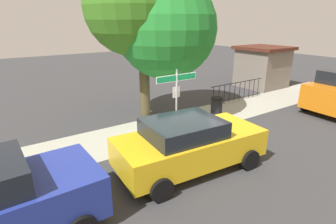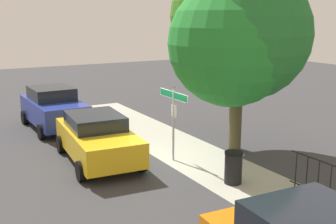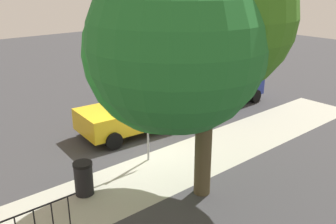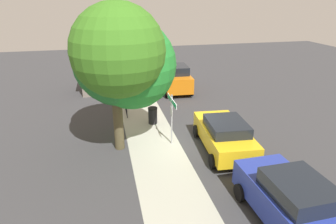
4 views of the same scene
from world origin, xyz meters
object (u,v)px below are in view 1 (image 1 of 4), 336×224
Objects in this scene: car_yellow at (189,143)px; utility_shed at (262,66)px; street_sign at (177,89)px; shade_tree at (154,20)px; trash_bin at (216,108)px.

car_yellow is 1.52× the size of utility_shed.
utility_shed reaches higher than street_sign.
car_yellow is 12.27m from utility_shed.
car_yellow is (-1.63, -4.53, -3.49)m from shade_tree.
shade_tree reaches higher than street_sign.
shade_tree is at bearing -172.78° from utility_shed.
trash_bin is (3.88, 2.80, -0.34)m from car_yellow.
car_yellow is at bearing -144.16° from trash_bin.
shade_tree is 9.76m from utility_shed.
shade_tree is 2.27× the size of utility_shed.
utility_shed is 3.09× the size of trash_bin.
car_yellow is at bearing -109.77° from shade_tree.
trash_bin is at bearing 10.59° from street_sign.
car_yellow is 4.79m from trash_bin.
trash_bin is at bearing -37.62° from shade_tree.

